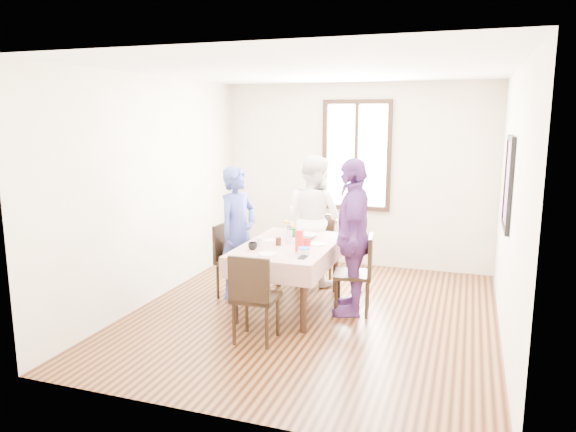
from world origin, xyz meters
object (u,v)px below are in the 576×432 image
object	(u,v)px
chair_right	(353,274)
chair_near	(256,297)
person_far	(314,220)
dining_table	(289,276)
person_right	(352,237)
person_left	(237,233)
chair_far	(314,249)
chair_left	(236,261)

from	to	relation	value
chair_right	chair_near	bearing A→B (deg)	137.16
chair_right	person_far	size ratio (longest dim) A/B	0.53
dining_table	person_far	bearing A→B (deg)	90.00
person_right	dining_table	bearing A→B (deg)	-97.66
person_left	person_far	distance (m)	1.13
dining_table	person_far	distance (m)	1.12
dining_table	person_far	xyz separation A→B (m)	(-0.00, 1.01, 0.49)
chair_right	chair_far	xyz separation A→B (m)	(-0.75, 0.98, 0.00)
person_left	chair_right	bearing A→B (deg)	-75.75
chair_left	dining_table	bearing A→B (deg)	83.12
chair_near	person_right	distance (m)	1.37
chair_left	person_far	world-z (taller)	person_far
person_left	person_right	size ratio (longest dim) A/B	0.91
chair_far	chair_near	distance (m)	2.06
person_right	chair_near	bearing A→B (deg)	-45.41
chair_left	chair_right	xyz separation A→B (m)	(1.49, -0.09, 0.00)
chair_left	person_far	xyz separation A→B (m)	(0.75, 0.87, 0.41)
chair_right	person_far	bearing A→B (deg)	29.76
person_left	person_right	world-z (taller)	person_right
person_far	person_right	bearing A→B (deg)	149.41
chair_right	chair_far	distance (m)	1.23
dining_table	chair_near	bearing A→B (deg)	-90.00
chair_left	chair_far	bearing A→B (deg)	143.67
chair_far	chair_near	world-z (taller)	same
chair_left	chair_far	xyz separation A→B (m)	(0.75, 0.89, 0.00)
dining_table	person_left	bearing A→B (deg)	169.09
chair_near	person_left	size ratio (longest dim) A/B	0.56
chair_left	person_right	distance (m)	1.54
person_far	chair_left	bearing A→B (deg)	71.67
chair_far	person_left	world-z (taller)	person_left
person_left	person_right	distance (m)	1.46
person_left	chair_far	bearing A→B (deg)	-21.44
chair_far	chair_right	bearing A→B (deg)	136.53
chair_right	chair_near	xyz separation A→B (m)	(-0.75, -1.07, 0.00)
chair_right	person_right	world-z (taller)	person_right
chair_far	person_left	distance (m)	1.20
person_far	person_right	xyz separation A→B (m)	(0.73, -0.96, 0.03)
dining_table	chair_far	world-z (taller)	chair_far
chair_right	person_far	distance (m)	1.28
chair_left	person_right	world-z (taller)	person_right
chair_right	person_left	distance (m)	1.52
person_right	chair_left	bearing A→B (deg)	-104.97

